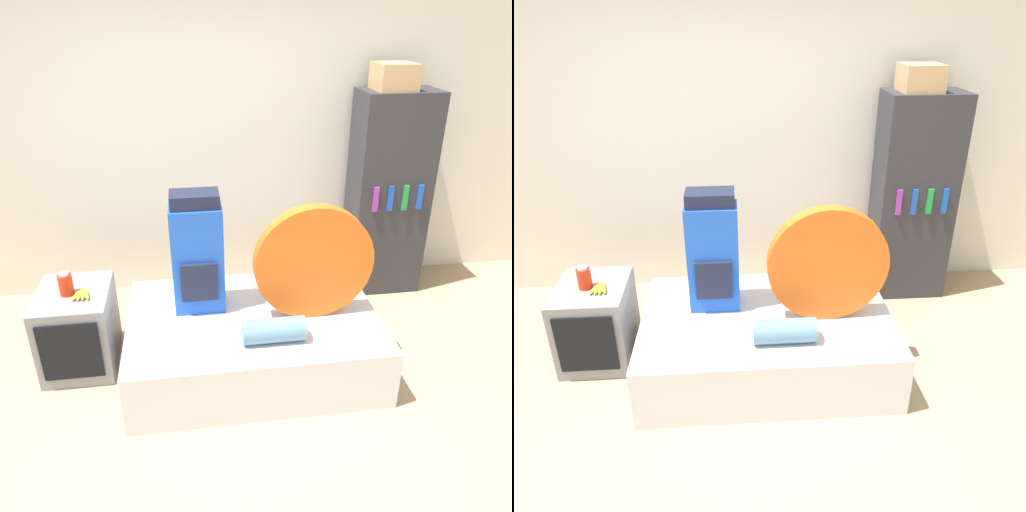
# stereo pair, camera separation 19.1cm
# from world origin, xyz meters

# --- Properties ---
(ground_plane) EXTENTS (16.00, 16.00, 0.00)m
(ground_plane) POSITION_xyz_m (0.00, 0.00, 0.00)
(ground_plane) COLOR tan
(wall_back) EXTENTS (8.00, 0.05, 2.60)m
(wall_back) POSITION_xyz_m (0.00, 2.01, 1.30)
(wall_back) COLOR silver
(wall_back) RESTS_ON ground_plane
(bed) EXTENTS (1.70, 1.15, 0.42)m
(bed) POSITION_xyz_m (0.04, 0.74, 0.21)
(bed) COLOR silver
(bed) RESTS_ON ground_plane
(backpack) EXTENTS (0.34, 0.24, 0.84)m
(backpack) POSITION_xyz_m (-0.31, 0.89, 0.83)
(backpack) COLOR blue
(backpack) RESTS_ON bed
(tent_bag) EXTENTS (0.79, 0.10, 0.79)m
(tent_bag) POSITION_xyz_m (0.44, 0.70, 0.82)
(tent_bag) COLOR #E05B19
(tent_bag) RESTS_ON bed
(sleeping_roll) EXTENTS (0.40, 0.16, 0.16)m
(sleeping_roll) POSITION_xyz_m (0.13, 0.43, 0.50)
(sleeping_roll) COLOR #5B849E
(sleeping_roll) RESTS_ON bed
(television) EXTENTS (0.49, 0.59, 0.59)m
(television) POSITION_xyz_m (-1.17, 0.94, 0.29)
(television) COLOR gray
(television) RESTS_ON ground_plane
(canister) EXTENTS (0.09, 0.09, 0.16)m
(canister) POSITION_xyz_m (-1.19, 0.92, 0.66)
(canister) COLOR red
(canister) RESTS_ON television
(banana_bunch) EXTENTS (0.13, 0.18, 0.03)m
(banana_bunch) POSITION_xyz_m (-1.09, 0.89, 0.60)
(banana_bunch) COLOR yellow
(banana_bunch) RESTS_ON television
(bookshelf) EXTENTS (0.63, 0.42, 1.74)m
(bookshelf) POSITION_xyz_m (1.35, 1.73, 0.87)
(bookshelf) COLOR #2D2D33
(bookshelf) RESTS_ON ground_plane
(cardboard_box) EXTENTS (0.30, 0.30, 0.20)m
(cardboard_box) POSITION_xyz_m (1.28, 1.71, 1.84)
(cardboard_box) COLOR tan
(cardboard_box) RESTS_ON bookshelf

